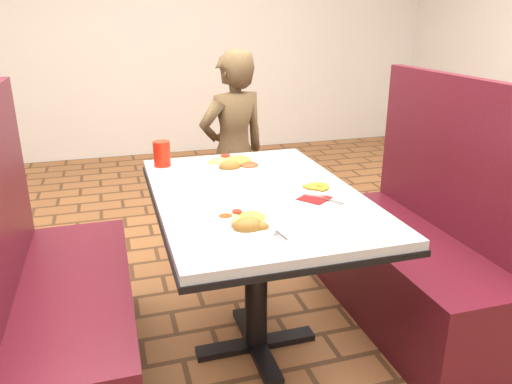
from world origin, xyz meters
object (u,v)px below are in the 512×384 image
booth_bench_left (61,313)px  red_tumbler (162,154)px  far_dinner_plate (234,162)px  near_dinner_plate (246,219)px  booth_bench_right (416,259)px  plantain_plate (317,188)px  dining_table (256,214)px  diner_person (234,153)px

booth_bench_left → red_tumbler: booth_bench_left is taller
booth_bench_left → far_dinner_plate: 0.98m
near_dinner_plate → red_tumbler: (-0.19, 0.81, 0.03)m
booth_bench_right → near_dinner_plate: (-0.93, -0.32, 0.45)m
plantain_plate → near_dinner_plate: bearing=-144.5°
booth_bench_left → plantain_plate: 1.13m
booth_bench_right → near_dinner_plate: booth_bench_right is taller
far_dinner_plate → red_tumbler: bearing=158.5°
near_dinner_plate → far_dinner_plate: (0.13, 0.68, 0.00)m
near_dinner_plate → booth_bench_right: bearing=19.1°
dining_table → far_dinner_plate: 0.38m
booth_bench_left → near_dinner_plate: booth_bench_left is taller
booth_bench_left → near_dinner_plate: bearing=-25.9°
plantain_plate → far_dinner_plate: bearing=121.0°
near_dinner_plate → plantain_plate: 0.47m
far_dinner_plate → booth_bench_left: bearing=-155.8°
booth_bench_left → red_tumbler: 0.83m
diner_person → booth_bench_left: bearing=30.3°
booth_bench_left → plantain_plate: (1.04, -0.05, 0.43)m
diner_person → plantain_plate: (0.07, -1.11, 0.14)m
dining_table → booth_bench_right: (0.80, 0.00, -0.32)m
red_tumbler → booth_bench_right: bearing=-23.4°
diner_person → red_tumbler: size_ratio=10.44×
dining_table → plantain_plate: plantain_plate is taller
booth_bench_right → far_dinner_plate: bearing=155.9°
booth_bench_right → red_tumbler: size_ratio=10.08×
booth_bench_right → diner_person: size_ratio=0.96×
dining_table → booth_bench_left: 0.86m
near_dinner_plate → far_dinner_plate: far_dinner_plate is taller
far_dinner_plate → red_tumbler: size_ratio=2.54×
dining_table → far_dinner_plate: bearing=90.2°
diner_person → plantain_plate: size_ratio=7.56×
dining_table → near_dinner_plate: size_ratio=5.09×
dining_table → near_dinner_plate: 0.37m
near_dinner_plate → red_tumbler: size_ratio=2.00×
dining_table → booth_bench_left: size_ratio=1.01×
far_dinner_plate → red_tumbler: (-0.32, 0.13, 0.03)m
near_dinner_plate → far_dinner_plate: bearing=79.0°
booth_bench_left → far_dinner_plate: size_ratio=3.97×
diner_person → near_dinner_plate: diner_person is taller
plantain_plate → red_tumbler: 0.78m
booth_bench_left → diner_person: (0.97, 1.06, 0.29)m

